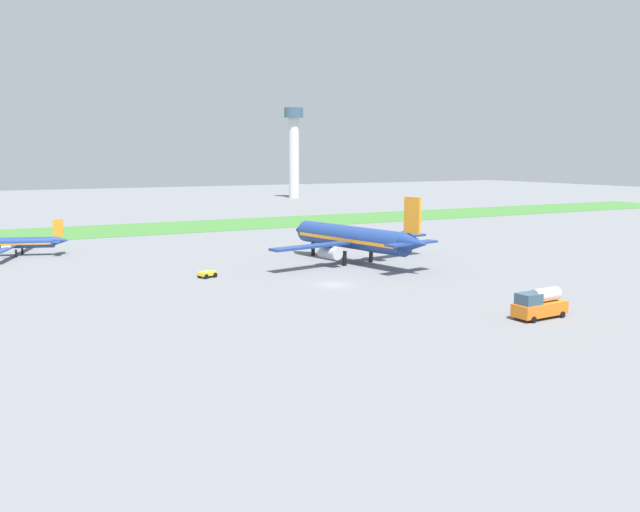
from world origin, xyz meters
TOP-DOWN VIEW (x-y plane):
  - ground_plane at (0.00, 0.00)m, footprint 600.00×600.00m
  - grass_taxiway_strip at (0.00, 83.37)m, footprint 360.00×28.00m
  - airplane_taxiing_turboprop at (-37.13, 49.77)m, footprint 17.91×20.72m
  - airplane_midfield_jet at (11.93, 14.71)m, footprint 32.48×32.03m
  - fuel_truck_near_gate at (10.53, -27.26)m, footprint 6.62×2.94m
  - baggage_cart_midfield at (-13.79, 13.26)m, footprint 2.86×2.51m
  - control_tower at (78.55, 176.42)m, footprint 8.00×8.00m

SIDE VIEW (x-z plane):
  - ground_plane at x=0.00m, z-range 0.00..0.00m
  - grass_taxiway_strip at x=0.00m, z-range 0.00..0.08m
  - baggage_cart_midfield at x=-13.79m, z-range 0.12..1.02m
  - fuel_truck_near_gate at x=10.53m, z-range -0.06..3.23m
  - airplane_taxiing_turboprop at x=-37.13m, z-range -0.86..5.56m
  - airplane_midfield_jet at x=11.93m, z-range -1.62..9.94m
  - control_tower at x=78.55m, z-range 3.31..40.84m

